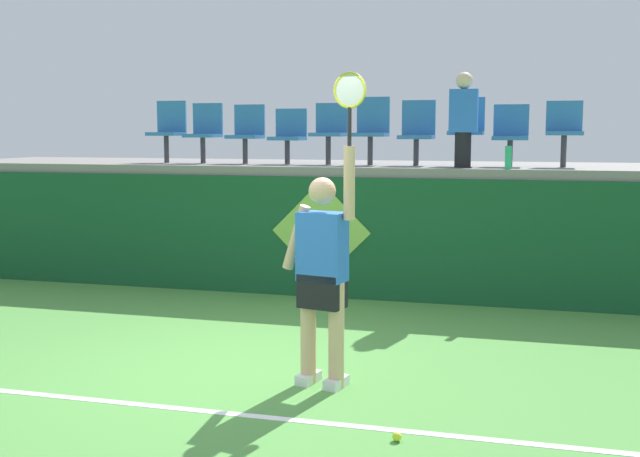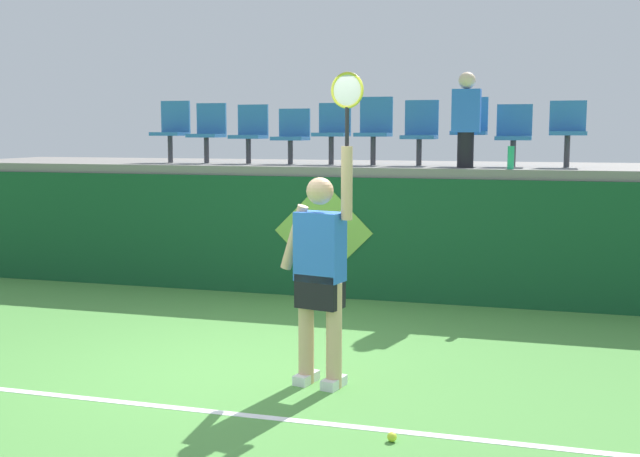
{
  "view_description": "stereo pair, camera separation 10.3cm",
  "coord_description": "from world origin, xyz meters",
  "px_view_note": "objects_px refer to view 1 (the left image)",
  "views": [
    {
      "loc": [
        2.34,
        -6.15,
        2.08
      ],
      "look_at": [
        0.36,
        1.15,
        1.14
      ],
      "focal_mm": 43.88,
      "sensor_mm": 36.0,
      "label": 1
    },
    {
      "loc": [
        2.44,
        -6.12,
        2.08
      ],
      "look_at": [
        0.36,
        1.15,
        1.14
      ],
      "focal_mm": 43.88,
      "sensor_mm": 36.0,
      "label": 2
    }
  ],
  "objects_px": {
    "tennis_player": "(323,270)",
    "stadium_chair_9": "(564,129)",
    "stadium_chair_3": "(289,134)",
    "stadium_chair_6": "(417,130)",
    "water_bottle": "(508,158)",
    "tennis_ball": "(397,437)",
    "stadium_chair_1": "(205,130)",
    "stadium_chair_2": "(247,131)",
    "stadium_chair_5": "(372,128)",
    "stadium_chair_4": "(330,130)",
    "stadium_chair_7": "(467,127)",
    "stadium_chair_8": "(511,132)",
    "spectator_0": "(464,118)",
    "stadium_chair_0": "(168,128)"
  },
  "relations": [
    {
      "from": "stadium_chair_2",
      "to": "stadium_chair_6",
      "type": "relative_size",
      "value": 0.96
    },
    {
      "from": "stadium_chair_8",
      "to": "stadium_chair_2",
      "type": "bearing_deg",
      "value": 179.97
    },
    {
      "from": "tennis_player",
      "to": "stadium_chair_8",
      "type": "relative_size",
      "value": 3.24
    },
    {
      "from": "tennis_player",
      "to": "stadium_chair_5",
      "type": "relative_size",
      "value": 2.82
    },
    {
      "from": "stadium_chair_0",
      "to": "stadium_chair_3",
      "type": "distance_m",
      "value": 1.79
    },
    {
      "from": "stadium_chair_1",
      "to": "stadium_chair_8",
      "type": "height_order",
      "value": "stadium_chair_1"
    },
    {
      "from": "stadium_chair_3",
      "to": "stadium_chair_6",
      "type": "height_order",
      "value": "stadium_chair_6"
    },
    {
      "from": "tennis_player",
      "to": "water_bottle",
      "type": "xyz_separation_m",
      "value": [
        1.34,
        3.47,
        0.8
      ]
    },
    {
      "from": "stadium_chair_1",
      "to": "stadium_chair_6",
      "type": "height_order",
      "value": "stadium_chair_6"
    },
    {
      "from": "stadium_chair_4",
      "to": "stadium_chair_5",
      "type": "bearing_deg",
      "value": 0.8
    },
    {
      "from": "tennis_player",
      "to": "stadium_chair_0",
      "type": "bearing_deg",
      "value": 128.96
    },
    {
      "from": "stadium_chair_2",
      "to": "stadium_chair_3",
      "type": "height_order",
      "value": "stadium_chair_2"
    },
    {
      "from": "stadium_chair_0",
      "to": "stadium_chair_3",
      "type": "xyz_separation_m",
      "value": [
        1.79,
        -0.01,
        -0.07
      ]
    },
    {
      "from": "stadium_chair_0",
      "to": "stadium_chair_9",
      "type": "height_order",
      "value": "stadium_chair_0"
    },
    {
      "from": "tennis_player",
      "to": "stadium_chair_9",
      "type": "relative_size",
      "value": 3.08
    },
    {
      "from": "stadium_chair_5",
      "to": "stadium_chair_6",
      "type": "relative_size",
      "value": 1.06
    },
    {
      "from": "stadium_chair_1",
      "to": "stadium_chair_2",
      "type": "xyz_separation_m",
      "value": [
        0.63,
        -0.0,
        -0.02
      ]
    },
    {
      "from": "tennis_ball",
      "to": "stadium_chair_3",
      "type": "bearing_deg",
      "value": 114.68
    },
    {
      "from": "tennis_player",
      "to": "stadium_chair_9",
      "type": "bearing_deg",
      "value": 64.7
    },
    {
      "from": "stadium_chair_1",
      "to": "stadium_chair_4",
      "type": "xyz_separation_m",
      "value": [
        1.81,
        -0.0,
        0.0
      ]
    },
    {
      "from": "stadium_chair_7",
      "to": "spectator_0",
      "type": "relative_size",
      "value": 0.76
    },
    {
      "from": "stadium_chair_0",
      "to": "stadium_chair_2",
      "type": "xyz_separation_m",
      "value": [
        1.18,
        -0.0,
        -0.04
      ]
    },
    {
      "from": "stadium_chair_0",
      "to": "stadium_chair_9",
      "type": "bearing_deg",
      "value": -0.08
    },
    {
      "from": "tennis_ball",
      "to": "stadium_chair_5",
      "type": "height_order",
      "value": "stadium_chair_5"
    },
    {
      "from": "stadium_chair_3",
      "to": "stadium_chair_1",
      "type": "bearing_deg",
      "value": 179.78
    },
    {
      "from": "stadium_chair_0",
      "to": "stadium_chair_2",
      "type": "bearing_deg",
      "value": -0.09
    },
    {
      "from": "stadium_chair_6",
      "to": "stadium_chair_7",
      "type": "bearing_deg",
      "value": -0.33
    },
    {
      "from": "stadium_chair_4",
      "to": "tennis_player",
      "type": "bearing_deg",
      "value": -76.23
    },
    {
      "from": "tennis_player",
      "to": "spectator_0",
      "type": "xyz_separation_m",
      "value": [
        0.78,
        3.72,
        1.28
      ]
    },
    {
      "from": "water_bottle",
      "to": "stadium_chair_9",
      "type": "distance_m",
      "value": 1.02
    },
    {
      "from": "stadium_chair_7",
      "to": "stadium_chair_6",
      "type": "bearing_deg",
      "value": 179.67
    },
    {
      "from": "stadium_chair_2",
      "to": "stadium_chair_6",
      "type": "height_order",
      "value": "stadium_chair_6"
    },
    {
      "from": "tennis_ball",
      "to": "stadium_chair_3",
      "type": "distance_m",
      "value": 6.06
    },
    {
      "from": "stadium_chair_1",
      "to": "tennis_ball",
      "type": "bearing_deg",
      "value": -55.14
    },
    {
      "from": "tennis_player",
      "to": "tennis_ball",
      "type": "bearing_deg",
      "value": -51.99
    },
    {
      "from": "stadium_chair_4",
      "to": "stadium_chair_9",
      "type": "height_order",
      "value": "same"
    },
    {
      "from": "tennis_player",
      "to": "stadium_chair_4",
      "type": "xyz_separation_m",
      "value": [
        -1.03,
        4.19,
        1.13
      ]
    },
    {
      "from": "stadium_chair_7",
      "to": "stadium_chair_8",
      "type": "xyz_separation_m",
      "value": [
        0.55,
        -0.0,
        -0.07
      ]
    },
    {
      "from": "stadium_chair_5",
      "to": "stadium_chair_9",
      "type": "distance_m",
      "value": 2.43
    },
    {
      "from": "tennis_player",
      "to": "spectator_0",
      "type": "height_order",
      "value": "spectator_0"
    },
    {
      "from": "stadium_chair_6",
      "to": "stadium_chair_7",
      "type": "relative_size",
      "value": 0.97
    },
    {
      "from": "stadium_chair_8",
      "to": "stadium_chair_9",
      "type": "bearing_deg",
      "value": -0.32
    },
    {
      "from": "water_bottle",
      "to": "spectator_0",
      "type": "distance_m",
      "value": 0.77
    },
    {
      "from": "water_bottle",
      "to": "stadium_chair_5",
      "type": "relative_size",
      "value": 0.3
    },
    {
      "from": "stadium_chair_0",
      "to": "stadium_chair_7",
      "type": "bearing_deg",
      "value": -0.02
    },
    {
      "from": "water_bottle",
      "to": "stadium_chair_4",
      "type": "xyz_separation_m",
      "value": [
        -2.36,
        0.72,
        0.33
      ]
    },
    {
      "from": "stadium_chair_5",
      "to": "stadium_chair_8",
      "type": "bearing_deg",
      "value": -0.22
    },
    {
      "from": "tennis_ball",
      "to": "stadium_chair_3",
      "type": "height_order",
      "value": "stadium_chair_3"
    },
    {
      "from": "stadium_chair_1",
      "to": "spectator_0",
      "type": "relative_size",
      "value": 0.72
    },
    {
      "from": "water_bottle",
      "to": "stadium_chair_9",
      "type": "relative_size",
      "value": 0.33
    }
  ]
}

